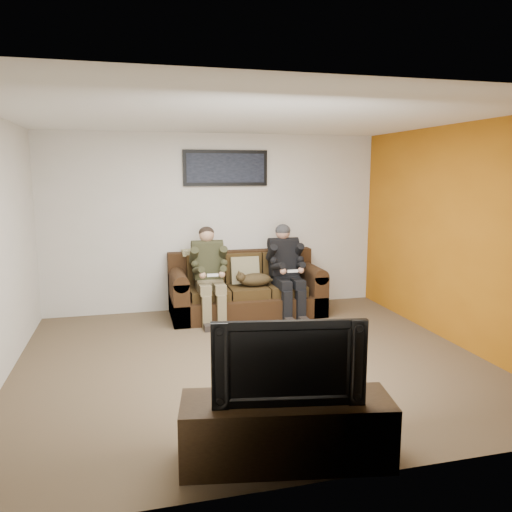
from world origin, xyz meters
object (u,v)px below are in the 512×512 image
object	(u,v)px
sofa	(245,291)
tv_stand	(286,430)
cat	(254,279)
person_right	(286,265)
television	(287,358)
framed_poster	(226,168)
person_left	(209,269)

from	to	relation	value
sofa	tv_stand	size ratio (longest dim) A/B	1.46
sofa	cat	bearing A→B (deg)	-62.77
person_right	television	size ratio (longest dim) A/B	1.24
tv_stand	framed_poster	bearing A→B (deg)	94.81
person_left	television	world-z (taller)	person_left
framed_poster	tv_stand	size ratio (longest dim) A/B	0.84
person_left	person_right	world-z (taller)	person_right
sofa	television	distance (m)	3.85
tv_stand	sofa	bearing A→B (deg)	91.29
sofa	cat	xyz separation A→B (m)	(0.09, -0.17, 0.20)
cat	television	xyz separation A→B (m)	(-0.67, -3.61, 0.23)
cat	tv_stand	size ratio (longest dim) A/B	0.44
sofa	television	xyz separation A→B (m)	(-0.58, -3.78, 0.43)
cat	person_left	bearing A→B (deg)	-179.12
cat	person_right	bearing A→B (deg)	-1.16
television	framed_poster	bearing A→B (deg)	94.81
cat	framed_poster	bearing A→B (deg)	117.23
sofa	person_left	size ratio (longest dim) A/B	1.68
person_right	tv_stand	bearing A→B (deg)	-107.53
sofa	framed_poster	size ratio (longest dim) A/B	1.73
person_left	person_right	bearing A→B (deg)	0.02
tv_stand	person_right	bearing A→B (deg)	82.46
person_left	person_right	xyz separation A→B (m)	(1.12, 0.00, 0.00)
tv_stand	television	size ratio (longest dim) A/B	1.42
person_left	tv_stand	size ratio (longest dim) A/B	0.87
person_left	cat	size ratio (longest dim) A/B	1.96
sofa	person_left	distance (m)	0.70
sofa	framed_poster	distance (m)	1.82
person_left	framed_poster	xyz separation A→B (m)	(0.36, 0.57, 1.38)
person_right	television	world-z (taller)	person_right
sofa	tv_stand	distance (m)	3.82
person_left	person_right	size ratio (longest dim) A/B	0.99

